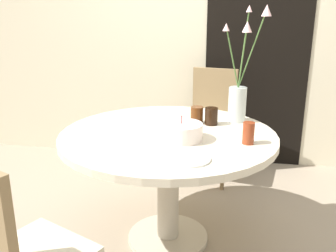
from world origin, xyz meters
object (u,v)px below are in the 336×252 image
Objects in this scene: chair_right_flank at (12,252)px; birthday_cake at (182,132)px; side_plate at (189,159)px; flower_vase at (239,90)px; drink_glass_0 at (211,116)px; chair_left_flank at (211,117)px; drink_glass_1 at (248,133)px; drink_glass_2 at (197,115)px.

birthday_cake is (0.51, 0.85, 0.23)m from chair_right_flank.
flower_vase is at bearing 71.65° from side_plate.
chair_right_flank is at bearing -123.26° from flower_vase.
side_plate is 1.94× the size of drink_glass_0.
flower_vase is at bearing -63.63° from chair_left_flank.
drink_glass_0 is (0.65, 1.16, 0.24)m from chair_right_flank.
drink_glass_1 reaches higher than drink_glass_0.
side_plate is (0.59, 0.57, 0.19)m from chair_right_flank.
birthday_cake is 0.29m from side_plate.
chair_left_flank is at bearing 106.29° from flower_vase.
birthday_cake reaches higher than drink_glass_2.
birthday_cake is at bearing -97.55° from chair_right_flank.
drink_glass_2 is at bearing 169.30° from drink_glass_0.
flower_vase reaches higher than chair_left_flank.
flower_vase is at bearing 52.87° from birthday_cake.
chair_left_flank is at bearing 87.15° from drink_glass_2.
chair_left_flank is 0.86m from flower_vase.
drink_glass_1 is at bearing -47.08° from drink_glass_2.
birthday_cake is at bearing 179.97° from drink_glass_1.
chair_right_flank is at bearing -121.30° from birthday_cake.
chair_right_flank is (-0.60, -1.98, 0.00)m from chair_left_flank.
chair_right_flank is 4.03× the size of birthday_cake.
flower_vase is (0.82, 1.25, 0.39)m from chair_right_flank.
birthday_cake is 2.16× the size of drink_glass_0.
drink_glass_2 is (-0.04, -0.80, 0.24)m from chair_left_flank.
drink_glass_2 is at bearing 132.92° from drink_glass_1.
chair_left_flank is 2.07m from chair_right_flank.
drink_glass_2 is at bearing -82.77° from chair_left_flank.
drink_glass_0 is at bearing -10.70° from drink_glass_2.
birthday_cake is 1.95× the size of drink_glass_1.
side_plate is (-0.01, -1.42, 0.19)m from chair_left_flank.
side_plate is at bearing -134.91° from drink_glass_1.
flower_vase is 6.78× the size of drink_glass_2.
flower_vase reaches higher than side_plate.
chair_left_flank and chair_right_flank have the same top height.
birthday_cake is 1.11× the size of side_plate.
drink_glass_2 is at bearing -91.75° from chair_right_flank.
drink_glass_2 is (-0.31, 0.33, -0.01)m from drink_glass_1.
side_plate is 0.40m from drink_glass_1.
drink_glass_1 is 1.12× the size of drink_glass_2.
flower_vase is at bearing 14.70° from drink_glass_2.
chair_left_flank is 0.84m from drink_glass_2.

